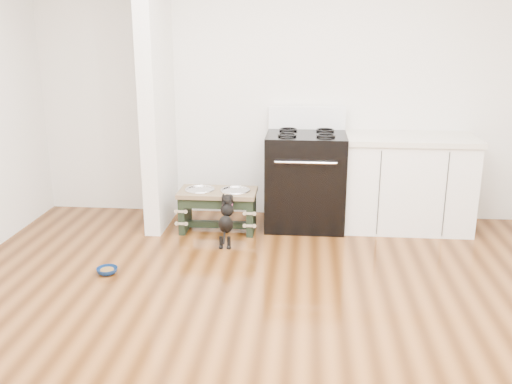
% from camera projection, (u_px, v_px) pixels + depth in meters
% --- Properties ---
extents(ground, '(5.00, 5.00, 0.00)m').
position_uv_depth(ground, '(262.00, 336.00, 3.66)').
color(ground, '#40210B').
rests_on(ground, ground).
extents(room_shell, '(5.00, 5.00, 5.00)m').
position_uv_depth(room_shell, '(262.00, 81.00, 3.20)').
color(room_shell, silver).
rests_on(room_shell, ground).
extents(partition_wall, '(0.15, 0.80, 2.70)m').
position_uv_depth(partition_wall, '(157.00, 87.00, 5.38)').
color(partition_wall, silver).
rests_on(partition_wall, ground).
extents(oven_range, '(0.76, 0.69, 1.14)m').
position_uv_depth(oven_range, '(305.00, 178.00, 5.56)').
color(oven_range, black).
rests_on(oven_range, ground).
extents(cabinet_run, '(1.24, 0.64, 0.91)m').
position_uv_depth(cabinet_run, '(407.00, 183.00, 5.50)').
color(cabinet_run, white).
rests_on(cabinet_run, ground).
extents(dog_feeder, '(0.74, 0.39, 0.42)m').
position_uv_depth(dog_feeder, '(218.00, 202.00, 5.45)').
color(dog_feeder, black).
rests_on(dog_feeder, ground).
extents(puppy, '(0.13, 0.38, 0.45)m').
position_uv_depth(puppy, '(226.00, 218.00, 5.13)').
color(puppy, black).
rests_on(puppy, ground).
extents(floor_bowl, '(0.18, 0.18, 0.05)m').
position_uv_depth(floor_bowl, '(107.00, 271.00, 4.56)').
color(floor_bowl, navy).
rests_on(floor_bowl, ground).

